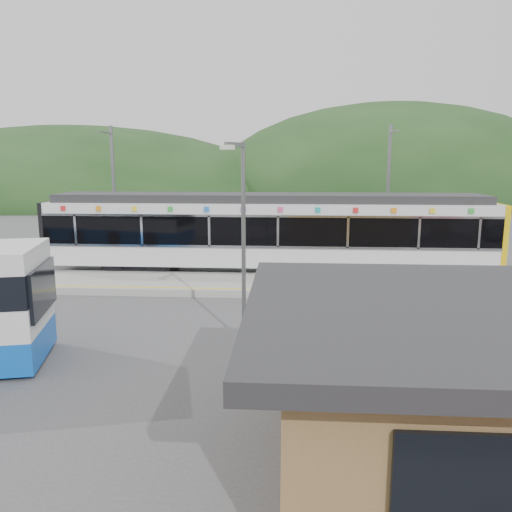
{
  "coord_description": "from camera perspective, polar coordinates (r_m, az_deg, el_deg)",
  "views": [
    {
      "loc": [
        2.06,
        -16.89,
        5.25
      ],
      "look_at": [
        0.88,
        1.0,
        1.82
      ],
      "focal_mm": 35.0,
      "sensor_mm": 36.0,
      "label": 1
    }
  ],
  "objects": [
    {
      "name": "ground",
      "position": [
        17.8,
        -3.07,
        -6.33
      ],
      "size": [
        120.0,
        120.0,
        0.0
      ],
      "primitive_type": "plane",
      "color": "#4C4C4F",
      "rests_on": "ground"
    },
    {
      "name": "lamp_post",
      "position": [
        13.94,
        -1.48,
        3.41
      ],
      "size": [
        0.49,
        1.08,
        5.76
      ],
      "rotation": [
        0.0,
        0.0,
        -0.4
      ],
      "color": "slate",
      "rests_on": "ground"
    },
    {
      "name": "yellow_line",
      "position": [
        19.63,
        -2.39,
        -3.76
      ],
      "size": [
        26.0,
        0.1,
        0.01
      ],
      "primitive_type": "cube",
      "color": "yellow",
      "rests_on": "platform"
    },
    {
      "name": "hills",
      "position": [
        23.16,
        13.94,
        -2.58
      ],
      "size": [
        146.0,
        149.0,
        26.0
      ],
      "color": "#1E3D19",
      "rests_on": "ground"
    },
    {
      "name": "catenary_mast_west",
      "position": [
        27.06,
        -15.93,
        7.04
      ],
      "size": [
        0.18,
        1.8,
        7.0
      ],
      "color": "slate",
      "rests_on": "ground"
    },
    {
      "name": "platform",
      "position": [
        20.92,
        -2.01,
        -3.27
      ],
      "size": [
        26.0,
        3.2,
        0.3
      ],
      "primitive_type": "cube",
      "color": "#9E9E99",
      "rests_on": "ground"
    },
    {
      "name": "train",
      "position": [
        23.12,
        1.41,
        2.92
      ],
      "size": [
        20.44,
        3.01,
        3.74
      ],
      "color": "black",
      "rests_on": "ground"
    },
    {
      "name": "catenary_mast_east",
      "position": [
        25.97,
        14.83,
        6.96
      ],
      "size": [
        0.18,
        1.8,
        7.0
      ],
      "color": "slate",
      "rests_on": "ground"
    }
  ]
}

